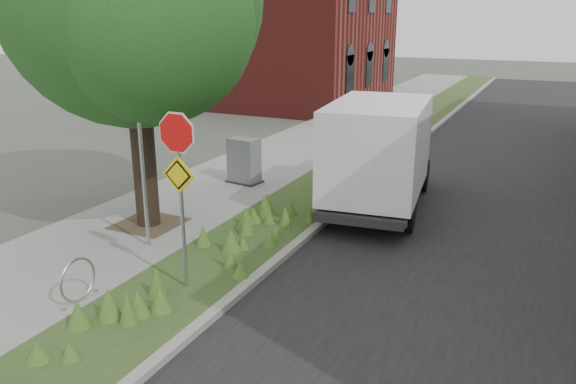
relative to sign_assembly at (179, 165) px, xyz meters
name	(u,v)px	position (x,y,z in m)	size (l,w,h in m)	color
ground	(238,327)	(1.40, -0.58, -2.33)	(120.00, 120.00, 0.00)	#4C5147
sidewalk_near	(279,157)	(-2.85, 9.42, -2.27)	(3.50, 60.00, 0.12)	gray
verge	(356,166)	(-0.10, 9.42, -2.27)	(2.00, 60.00, 0.12)	#2C481F
kerb_near	(386,169)	(0.90, 9.42, -2.26)	(0.20, 60.00, 0.13)	#9E9991
road	(504,185)	(4.40, 9.42, -2.32)	(7.00, 60.00, 0.01)	black
street_tree_main	(131,9)	(-2.68, 2.28, 2.48)	(6.21, 5.54, 7.66)	black
bare_post	(141,151)	(-1.80, 1.22, -0.21)	(0.08, 0.08, 4.00)	#A5A8AD
bike_hoop	(78,280)	(-1.30, -1.18, -1.83)	(0.06, 0.78, 0.77)	#A5A8AD
sign_assembly	(179,165)	(0.00, 0.00, 0.00)	(0.94, 0.08, 3.22)	#A5A8AD
brick_building	(291,24)	(-8.10, 21.42, 1.88)	(9.40, 10.40, 8.30)	maroon
box_truck	(381,149)	(1.70, 5.89, -0.79)	(2.65, 5.40, 2.35)	#262628
utility_cabinet	(244,162)	(-2.30, 6.08, -1.60)	(1.03, 0.76, 1.27)	#262628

